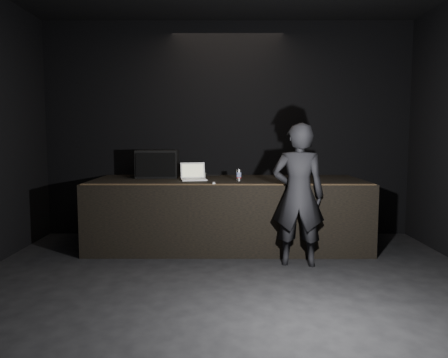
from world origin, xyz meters
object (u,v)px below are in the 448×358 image
object	(u,v)px
stage_riser	(228,212)
stage_monitor	(158,164)
person	(298,195)
beer_can	(239,175)
laptop	(193,175)

from	to	relation	value
stage_riser	stage_monitor	distance (m)	1.34
stage_riser	person	size ratio (longest dim) A/B	2.21
beer_can	person	bearing A→B (deg)	-47.11
person	stage_riser	bearing A→B (deg)	-41.00
stage_riser	person	world-z (taller)	person
stage_riser	laptop	world-z (taller)	laptop
person	beer_can	bearing A→B (deg)	-39.87
stage_riser	laptop	distance (m)	0.76
laptop	beer_can	size ratio (longest dim) A/B	2.50
stage_riser	beer_can	size ratio (longest dim) A/B	24.14
beer_can	person	world-z (taller)	person
stage_monitor	laptop	xyz separation A→B (m)	(0.59, -0.38, -0.15)
stage_monitor	beer_can	bearing A→B (deg)	-23.72
stage_monitor	stage_riser	bearing A→B (deg)	-16.99
stage_riser	laptop	bearing A→B (deg)	-172.78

